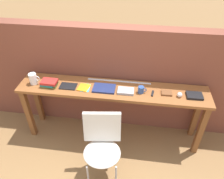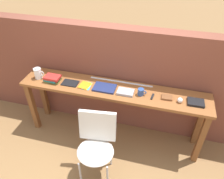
# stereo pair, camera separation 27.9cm
# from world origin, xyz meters

# --- Properties ---
(ground_plane) EXTENTS (40.00, 40.00, 0.00)m
(ground_plane) POSITION_xyz_m (0.00, 0.00, 0.00)
(ground_plane) COLOR olive
(brick_wall_back) EXTENTS (6.00, 0.20, 1.58)m
(brick_wall_back) POSITION_xyz_m (0.00, 0.64, 0.79)
(brick_wall_back) COLOR brown
(brick_wall_back) RESTS_ON ground
(sideboard) EXTENTS (2.50, 0.44, 0.88)m
(sideboard) POSITION_xyz_m (0.00, 0.30, 0.74)
(sideboard) COLOR brown
(sideboard) RESTS_ON ground
(chair_white_moulded) EXTENTS (0.49, 0.51, 0.89)m
(chair_white_moulded) POSITION_xyz_m (-0.04, -0.33, 0.53)
(chair_white_moulded) COLOR silver
(chair_white_moulded) RESTS_ON ground
(pitcher_white) EXTENTS (0.14, 0.10, 0.18)m
(pitcher_white) POSITION_xyz_m (-1.06, 0.27, 0.96)
(pitcher_white) COLOR white
(pitcher_white) RESTS_ON sideboard
(book_stack_leftmost) EXTENTS (0.21, 0.16, 0.08)m
(book_stack_leftmost) POSITION_xyz_m (-0.84, 0.25, 0.92)
(book_stack_leftmost) COLOR olive
(book_stack_leftmost) RESTS_ON sideboard
(magazine_cycling) EXTENTS (0.22, 0.15, 0.01)m
(magazine_cycling) POSITION_xyz_m (-0.58, 0.26, 0.89)
(magazine_cycling) COLOR black
(magazine_cycling) RESTS_ON sideboard
(pamphlet_pile_colourful) EXTENTS (0.16, 0.18, 0.01)m
(pamphlet_pile_colourful) POSITION_xyz_m (-0.37, 0.26, 0.89)
(pamphlet_pile_colourful) COLOR #3399D8
(pamphlet_pile_colourful) RESTS_ON sideboard
(book_open_centre) EXTENTS (0.29, 0.20, 0.02)m
(book_open_centre) POSITION_xyz_m (-0.11, 0.27, 0.89)
(book_open_centre) COLOR navy
(book_open_centre) RESTS_ON sideboard
(book_grey_hardcover) EXTENTS (0.21, 0.14, 0.03)m
(book_grey_hardcover) POSITION_xyz_m (0.18, 0.25, 0.90)
(book_grey_hardcover) COLOR #9E9EA3
(book_grey_hardcover) RESTS_ON sideboard
(mug) EXTENTS (0.11, 0.08, 0.09)m
(mug) POSITION_xyz_m (0.37, 0.26, 0.92)
(mug) COLOR #2D4C8C
(mug) RESTS_ON sideboard
(multitool_folded) EXTENTS (0.04, 0.11, 0.02)m
(multitool_folded) POSITION_xyz_m (0.52, 0.26, 0.89)
(multitool_folded) COLOR black
(multitool_folded) RESTS_ON sideboard
(leather_journal_brown) EXTENTS (0.13, 0.10, 0.02)m
(leather_journal_brown) POSITION_xyz_m (0.69, 0.28, 0.89)
(leather_journal_brown) COLOR brown
(leather_journal_brown) RESTS_ON sideboard
(sports_ball_small) EXTENTS (0.06, 0.06, 0.06)m
(sports_ball_small) POSITION_xyz_m (0.84, 0.24, 0.91)
(sports_ball_small) COLOR silver
(sports_ball_small) RESTS_ON sideboard
(book_repair_rightmost) EXTENTS (0.20, 0.15, 0.03)m
(book_repair_rightmost) POSITION_xyz_m (1.03, 0.27, 0.89)
(book_repair_rightmost) COLOR black
(book_repair_rightmost) RESTS_ON sideboard
(ruler_metal_back_edge) EXTENTS (0.86, 0.03, 0.00)m
(ruler_metal_back_edge) POSITION_xyz_m (0.07, 0.47, 0.88)
(ruler_metal_back_edge) COLOR silver
(ruler_metal_back_edge) RESTS_ON sideboard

